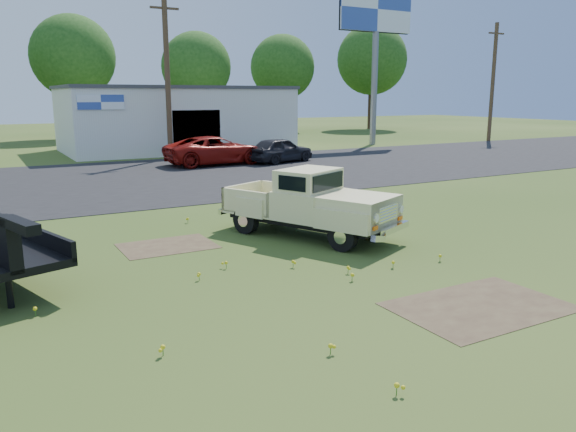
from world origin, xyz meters
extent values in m
plane|color=#2D4616|center=(0.00, 0.00, 0.00)|extent=(140.00, 140.00, 0.00)
cube|color=black|center=(0.00, 15.00, 0.00)|extent=(90.00, 14.00, 0.02)
cube|color=#483626|center=(1.50, -3.00, 0.00)|extent=(3.00, 2.00, 0.01)
cube|color=#483626|center=(-2.00, 3.50, 0.00)|extent=(2.20, 1.60, 0.01)
cube|color=white|center=(6.00, 27.00, 2.00)|extent=(14.00, 8.00, 4.00)
cube|color=#3F3F44|center=(6.00, 27.00, 4.05)|extent=(14.20, 8.20, 0.20)
cube|color=black|center=(6.00, 23.05, 1.60)|extent=(3.00, 0.10, 2.20)
cube|color=white|center=(0.50, 22.95, 3.20)|extent=(2.50, 0.08, 0.80)
cylinder|color=slate|center=(20.00, 24.00, 4.00)|extent=(0.44, 0.44, 8.00)
cube|color=white|center=(20.00, 24.00, 9.50)|extent=(6.00, 0.30, 3.00)
cube|color=black|center=(20.00, 24.18, 9.50)|extent=(6.10, 0.10, 3.10)
cylinder|color=#41341E|center=(4.00, 22.00, 4.50)|extent=(0.30, 0.30, 9.00)
cube|color=#41341E|center=(4.00, 22.00, 8.20)|extent=(1.60, 0.12, 0.12)
cylinder|color=#41341E|center=(30.00, 22.00, 4.50)|extent=(0.30, 0.30, 9.00)
cube|color=#41341E|center=(30.00, 22.00, 8.20)|extent=(1.60, 0.12, 0.12)
cylinder|color=#382519|center=(2.00, 40.50, 1.89)|extent=(0.56, 0.56, 3.78)
sphere|color=#1A4714|center=(2.00, 40.50, 6.64)|extent=(6.72, 6.72, 6.72)
cylinder|color=#382519|center=(12.00, 39.00, 1.71)|extent=(0.56, 0.56, 3.42)
sphere|color=#1A4714|center=(12.00, 39.00, 6.00)|extent=(6.08, 6.08, 6.08)
cylinder|color=#382519|center=(22.00, 41.50, 1.80)|extent=(0.56, 0.56, 3.60)
sphere|color=#1A4714|center=(22.00, 41.50, 6.32)|extent=(6.40, 6.40, 6.40)
cylinder|color=#382519|center=(32.00, 40.00, 2.07)|extent=(0.56, 0.56, 4.14)
sphere|color=#1A4714|center=(32.00, 40.00, 7.27)|extent=(7.36, 7.36, 7.36)
imported|color=maroon|center=(5.18, 18.09, 0.74)|extent=(5.40, 2.68, 1.47)
imported|color=black|center=(8.58, 17.31, 0.67)|extent=(4.22, 2.61, 1.34)
camera|label=1|loc=(-5.85, -9.33, 3.57)|focal=35.00mm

